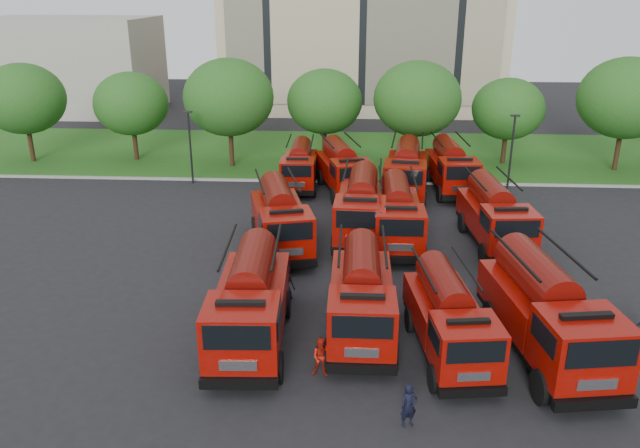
# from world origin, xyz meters

# --- Properties ---
(ground) EXTENTS (140.00, 140.00, 0.00)m
(ground) POSITION_xyz_m (0.00, 0.00, 0.00)
(ground) COLOR black
(ground) RESTS_ON ground
(lawn) EXTENTS (70.00, 16.00, 0.12)m
(lawn) POSITION_xyz_m (0.00, 26.00, 0.06)
(lawn) COLOR #285115
(lawn) RESTS_ON ground
(curb) EXTENTS (70.00, 0.30, 0.14)m
(curb) POSITION_xyz_m (0.00, 17.90, 0.07)
(curb) COLOR gray
(curb) RESTS_ON ground
(side_building) EXTENTS (18.00, 12.00, 10.00)m
(side_building) POSITION_xyz_m (-30.00, 44.00, 5.00)
(side_building) COLOR #A19C8E
(side_building) RESTS_ON ground
(tree_0) EXTENTS (6.30, 6.30, 7.70)m
(tree_0) POSITION_xyz_m (-24.00, 22.00, 5.02)
(tree_0) COLOR #382314
(tree_0) RESTS_ON ground
(tree_1) EXTENTS (5.71, 5.71, 6.98)m
(tree_1) POSITION_xyz_m (-16.00, 23.00, 4.55)
(tree_1) COLOR #382314
(tree_1) RESTS_ON ground
(tree_2) EXTENTS (6.72, 6.72, 8.22)m
(tree_2) POSITION_xyz_m (-8.00, 21.50, 5.35)
(tree_2) COLOR #382314
(tree_2) RESTS_ON ground
(tree_3) EXTENTS (5.88, 5.88, 7.19)m
(tree_3) POSITION_xyz_m (-1.00, 24.00, 4.68)
(tree_3) COLOR #382314
(tree_3) RESTS_ON ground
(tree_4) EXTENTS (6.55, 6.55, 8.01)m
(tree_4) POSITION_xyz_m (6.00, 22.50, 5.22)
(tree_4) COLOR #382314
(tree_4) RESTS_ON ground
(tree_5) EXTENTS (5.46, 5.46, 6.68)m
(tree_5) POSITION_xyz_m (13.00, 23.50, 4.35)
(tree_5) COLOR #382314
(tree_5) RESTS_ON ground
(tree_6) EXTENTS (6.89, 6.89, 8.42)m
(tree_6) POSITION_xyz_m (21.00, 22.00, 5.49)
(tree_6) COLOR #382314
(tree_6) RESTS_ON ground
(lamp_post_0) EXTENTS (0.60, 0.25, 5.11)m
(lamp_post_0) POSITION_xyz_m (-10.00, 17.20, 2.90)
(lamp_post_0) COLOR black
(lamp_post_0) RESTS_ON ground
(lamp_post_1) EXTENTS (0.60, 0.25, 5.11)m
(lamp_post_1) POSITION_xyz_m (12.00, 17.20, 2.90)
(lamp_post_1) COLOR black
(lamp_post_1) RESTS_ON ground
(fire_truck_0) EXTENTS (3.06, 7.68, 3.44)m
(fire_truck_0) POSITION_xyz_m (-2.47, -3.48, 1.73)
(fire_truck_0) COLOR black
(fire_truck_0) RESTS_ON ground
(fire_truck_1) EXTENTS (2.64, 7.14, 3.25)m
(fire_truck_1) POSITION_xyz_m (1.79, -2.56, 1.63)
(fire_truck_1) COLOR black
(fire_truck_1) RESTS_ON ground
(fire_truck_2) EXTENTS (3.06, 6.78, 2.98)m
(fire_truck_2) POSITION_xyz_m (5.04, -3.92, 1.50)
(fire_truck_2) COLOR black
(fire_truck_2) RESTS_ON ground
(fire_truck_3) EXTENTS (3.81, 8.16, 3.57)m
(fire_truck_3) POSITION_xyz_m (8.60, -3.84, 1.80)
(fire_truck_3) COLOR black
(fire_truck_3) RESTS_ON ground
(fire_truck_4) EXTENTS (4.22, 7.71, 3.34)m
(fire_truck_4) POSITION_xyz_m (-2.41, 5.90, 1.68)
(fire_truck_4) COLOR black
(fire_truck_4) RESTS_ON ground
(fire_truck_5) EXTENTS (3.08, 7.74, 3.47)m
(fire_truck_5) POSITION_xyz_m (1.85, 7.74, 1.75)
(fire_truck_5) COLOR black
(fire_truck_5) RESTS_ON ground
(fire_truck_6) EXTENTS (2.69, 7.25, 3.29)m
(fire_truck_6) POSITION_xyz_m (3.73, 6.86, 1.66)
(fire_truck_6) COLOR black
(fire_truck_6) RESTS_ON ground
(fire_truck_7) EXTENTS (3.13, 7.44, 3.31)m
(fire_truck_7) POSITION_xyz_m (8.91, 6.99, 1.66)
(fire_truck_7) COLOR black
(fire_truck_7) RESTS_ON ground
(fire_truck_8) EXTENTS (2.50, 6.54, 2.95)m
(fire_truck_8) POSITION_xyz_m (-2.35, 16.82, 1.49)
(fire_truck_8) COLOR black
(fire_truck_8) RESTS_ON ground
(fire_truck_9) EXTENTS (4.15, 7.48, 3.23)m
(fire_truck_9) POSITION_xyz_m (0.64, 15.84, 1.63)
(fire_truck_9) COLOR black
(fire_truck_9) RESTS_ON ground
(fire_truck_10) EXTENTS (3.41, 7.77, 3.43)m
(fire_truck_10) POSITION_xyz_m (4.81, 15.20, 1.72)
(fire_truck_10) COLOR black
(fire_truck_10) RESTS_ON ground
(fire_truck_11) EXTENTS (2.99, 7.27, 3.24)m
(fire_truck_11) POSITION_xyz_m (7.94, 16.55, 1.63)
(fire_truck_11) COLOR black
(fire_truck_11) RESTS_ON ground
(firefighter_0) EXTENTS (0.66, 0.57, 1.50)m
(firefighter_0) POSITION_xyz_m (3.26, -8.26, 0.00)
(firefighter_0) COLOR black
(firefighter_0) RESTS_ON ground
(firefighter_1) EXTENTS (0.75, 0.44, 1.49)m
(firefighter_1) POSITION_xyz_m (0.39, -5.67, 0.00)
(firefighter_1) COLOR #B01B0D
(firefighter_1) RESTS_ON ground
(firefighter_2) EXTENTS (0.91, 1.09, 1.62)m
(firefighter_2) POSITION_xyz_m (10.02, -5.07, 0.00)
(firefighter_2) COLOR #B01B0D
(firefighter_2) RESTS_ON ground
(firefighter_4) EXTENTS (0.99, 0.87, 1.69)m
(firefighter_4) POSITION_xyz_m (-1.51, 0.05, 0.00)
(firefighter_4) COLOR black
(firefighter_4) RESTS_ON ground
(firefighter_5) EXTENTS (1.70, 1.00, 1.71)m
(firefighter_5) POSITION_xyz_m (9.79, 6.84, 0.00)
(firefighter_5) COLOR #B01B0D
(firefighter_5) RESTS_ON ground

